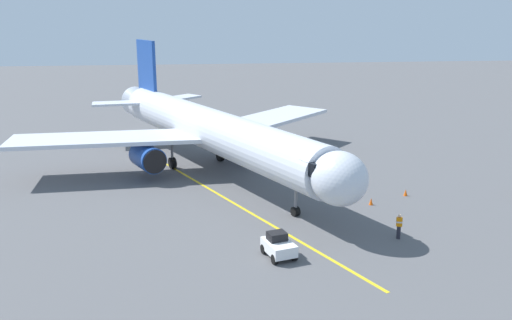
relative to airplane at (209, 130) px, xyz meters
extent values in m
plane|color=#565659|center=(0.92, -1.29, -4.00)|extent=(220.00, 220.00, 0.00)
cube|color=yellow|center=(-0.12, 6.26, -4.00)|extent=(16.88, 36.46, 0.01)
cylinder|color=silver|center=(-0.12, 0.26, 0.10)|extent=(17.62, 32.49, 3.80)
ellipsoid|color=silver|center=(-7.70, 16.80, 0.10)|extent=(4.95, 5.14, 3.61)
cone|color=silver|center=(7.59, -16.56, 0.10)|extent=(4.36, 4.15, 3.42)
cube|color=black|center=(-7.12, 15.53, 0.65)|extent=(3.60, 2.80, 0.90)
cube|color=silver|center=(-6.32, -6.68, -0.50)|extent=(15.49, 15.96, 0.36)
cylinder|color=#1E479E|center=(-4.97, -3.07, -2.00)|extent=(3.51, 4.05, 2.30)
cylinder|color=black|center=(-5.70, -1.48, -2.00)|extent=(1.99, 1.06, 2.10)
cube|color=silver|center=(9.18, 0.42, -0.50)|extent=(17.27, 5.97, 0.36)
cylinder|color=#1E479E|center=(5.57, 1.76, -2.00)|extent=(3.51, 4.05, 2.30)
cylinder|color=black|center=(4.84, 3.35, -2.00)|extent=(1.99, 1.06, 2.10)
cube|color=#1E479E|center=(6.34, -13.84, 3.90)|extent=(2.33, 4.51, 7.20)
cube|color=silver|center=(3.31, -14.90, 0.70)|extent=(6.33, 6.10, 0.24)
cube|color=silver|center=(9.12, -12.23, 0.70)|extent=(6.63, 3.12, 0.24)
cylinder|color=slate|center=(-5.74, 12.53, -2.27)|extent=(0.24, 0.24, 2.77)
cylinder|color=black|center=(-5.74, 12.53, -3.65)|extent=(0.70, 0.82, 0.70)
cylinder|color=slate|center=(-1.23, -3.55, -2.07)|extent=(0.24, 0.24, 2.77)
cylinder|color=black|center=(-1.23, -3.55, -3.45)|extent=(0.87, 1.19, 1.10)
cylinder|color=slate|center=(3.50, -1.39, -2.07)|extent=(0.24, 0.24, 2.77)
cylinder|color=black|center=(3.50, -1.39, -3.45)|extent=(0.87, 1.19, 1.10)
cylinder|color=#23232D|center=(-11.69, 17.51, -3.56)|extent=(0.26, 0.26, 0.88)
cube|color=orange|center=(-11.69, 17.51, -2.82)|extent=(0.43, 0.34, 0.60)
cube|color=silver|center=(-11.69, 17.51, -2.82)|extent=(0.46, 0.36, 0.10)
sphere|color=beige|center=(-11.69, 17.51, -2.40)|extent=(0.22, 0.22, 0.22)
cube|color=white|center=(-3.37, 19.28, -3.35)|extent=(2.05, 2.61, 0.70)
cube|color=black|center=(-3.29, 18.99, -2.75)|extent=(1.30, 1.16, 0.50)
cylinder|color=black|center=(-4.21, 19.88, -3.70)|extent=(0.40, 0.64, 0.60)
cylinder|color=black|center=(-2.95, 20.22, -3.70)|extent=(0.40, 0.64, 0.60)
cylinder|color=black|center=(-3.79, 18.34, -3.70)|extent=(0.40, 0.64, 0.60)
cylinder|color=black|center=(-2.53, 18.68, -3.70)|extent=(0.40, 0.64, 0.60)
cone|color=#F2590F|center=(-12.05, 10.93, -3.73)|extent=(0.32, 0.32, 0.55)
cone|color=#F2590F|center=(-15.57, 9.18, -3.73)|extent=(0.32, 0.32, 0.55)
camera|label=1|loc=(1.90, 49.66, 10.49)|focal=38.36mm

